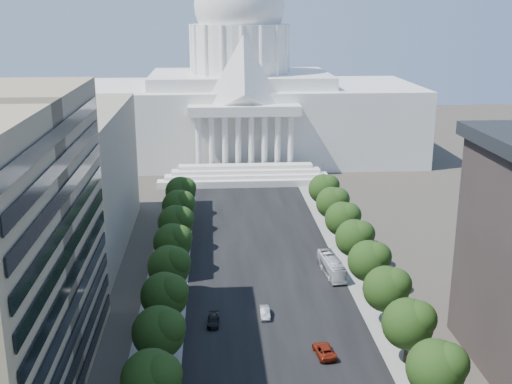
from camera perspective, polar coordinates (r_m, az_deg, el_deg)
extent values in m
cube|color=black|center=(134.67, 0.51, -5.88)|extent=(30.00, 260.00, 0.01)
cube|color=gray|center=(134.61, -7.62, -6.04)|extent=(8.00, 260.00, 0.02)
cube|color=gray|center=(137.38, 8.48, -5.61)|extent=(8.00, 260.00, 0.02)
cube|color=white|center=(222.93, -1.40, 6.32)|extent=(120.00, 50.00, 25.00)
cube|color=white|center=(220.92, -1.43, 10.03)|extent=(60.00, 40.00, 4.00)
cube|color=white|center=(195.02, -1.05, 7.29)|extent=(34.00, 8.00, 3.00)
cylinder|color=white|center=(220.08, -1.44, 12.62)|extent=(32.00, 32.00, 16.00)
ellipsoid|color=white|center=(219.67, -1.47, 16.27)|extent=(30.00, 30.00, 27.60)
cube|color=gray|center=(144.18, -19.19, 0.97)|extent=(38.00, 52.00, 30.00)
sphere|color=black|center=(83.63, -9.31, -16.11)|extent=(7.60, 7.60, 7.60)
sphere|color=black|center=(82.27, -8.43, -15.73)|extent=(5.32, 5.32, 5.32)
cylinder|color=#33261C|center=(96.27, -8.54, -14.68)|extent=(0.56, 0.56, 2.94)
sphere|color=black|center=(93.96, -8.66, -12.21)|extent=(7.60, 7.60, 7.60)
sphere|color=black|center=(92.65, -7.89, -11.81)|extent=(5.32, 5.32, 5.32)
cylinder|color=#33261C|center=(106.73, -8.06, -11.38)|extent=(0.56, 0.56, 2.94)
sphere|color=black|center=(104.65, -8.16, -9.10)|extent=(7.60, 7.60, 7.60)
sphere|color=black|center=(103.39, -7.47, -8.70)|extent=(5.32, 5.32, 5.32)
cylinder|color=#33261C|center=(117.48, -7.67, -8.68)|extent=(0.56, 0.56, 2.94)
sphere|color=black|center=(115.60, -7.76, -6.57)|extent=(7.60, 7.60, 7.60)
sphere|color=black|center=(114.37, -7.13, -6.18)|extent=(5.32, 5.32, 5.32)
cylinder|color=#33261C|center=(128.45, -7.35, -6.44)|extent=(0.56, 0.56, 2.94)
sphere|color=black|center=(126.73, -7.43, -4.48)|extent=(7.60, 7.60, 7.60)
sphere|color=black|center=(125.55, -6.86, -4.10)|extent=(5.32, 5.32, 5.32)
cylinder|color=#33261C|center=(139.59, -7.09, -4.55)|extent=(0.56, 0.56, 2.94)
sphere|color=black|center=(138.01, -7.15, -2.73)|extent=(7.60, 7.60, 7.60)
sphere|color=black|center=(136.86, -6.63, -2.37)|extent=(5.32, 5.32, 5.32)
cylinder|color=#33261C|center=(150.87, -6.86, -2.94)|extent=(0.56, 0.56, 2.94)
sphere|color=black|center=(149.41, -6.92, -1.24)|extent=(7.60, 7.60, 7.60)
sphere|color=black|center=(148.28, -6.44, -0.90)|extent=(5.32, 5.32, 5.32)
cylinder|color=#33261C|center=(162.25, -6.67, -1.56)|extent=(0.56, 0.56, 2.94)
sphere|color=black|center=(160.89, -6.73, 0.03)|extent=(7.60, 7.60, 7.60)
sphere|color=black|center=(159.78, -6.27, 0.36)|extent=(5.32, 5.32, 5.32)
sphere|color=black|center=(87.79, 15.67, -14.86)|extent=(7.60, 7.60, 7.60)
sphere|color=black|center=(87.04, 16.75, -14.37)|extent=(5.32, 5.32, 5.32)
cylinder|color=#33261C|center=(99.90, 13.15, -13.72)|extent=(0.56, 0.56, 2.94)
sphere|color=black|center=(97.68, 13.33, -11.32)|extent=(7.60, 7.60, 7.60)
sphere|color=black|center=(96.92, 14.27, -10.87)|extent=(5.32, 5.32, 5.32)
cylinder|color=#33261C|center=(110.01, 11.34, -10.67)|extent=(0.56, 0.56, 2.94)
sphere|color=black|center=(108.00, 11.47, -8.44)|extent=(7.60, 7.60, 7.60)
sphere|color=black|center=(107.22, 12.31, -8.01)|extent=(5.32, 5.32, 5.32)
cylinder|color=#33261C|center=(120.47, 9.86, -8.13)|extent=(0.56, 0.56, 2.94)
sphere|color=black|center=(118.64, 9.96, -6.06)|extent=(7.60, 7.60, 7.60)
sphere|color=black|center=(117.85, 10.71, -5.66)|extent=(5.32, 5.32, 5.32)
cylinder|color=#33261C|center=(131.20, 8.63, -6.00)|extent=(0.56, 0.56, 2.94)
sphere|color=black|center=(129.51, 8.72, -4.07)|extent=(7.60, 7.60, 7.60)
sphere|color=black|center=(128.72, 9.39, -3.69)|extent=(5.32, 5.32, 5.32)
cylinder|color=#33261C|center=(142.12, 7.60, -4.19)|extent=(0.56, 0.56, 2.94)
sphere|color=black|center=(140.57, 7.67, -2.39)|extent=(7.60, 7.60, 7.60)
sphere|color=black|center=(139.78, 8.28, -2.03)|extent=(5.32, 5.32, 5.32)
cylinder|color=#33261C|center=(153.21, 6.72, -2.64)|extent=(0.56, 0.56, 2.94)
sphere|color=black|center=(151.77, 6.78, -0.96)|extent=(7.60, 7.60, 7.60)
sphere|color=black|center=(150.98, 7.34, -0.62)|extent=(5.32, 5.32, 5.32)
cylinder|color=#33261C|center=(164.43, 5.96, -1.30)|extent=(0.56, 0.56, 2.94)
sphere|color=black|center=(163.09, 6.01, 0.28)|extent=(7.60, 7.60, 7.60)
sphere|color=black|center=(162.29, 6.53, 0.60)|extent=(5.32, 5.32, 5.32)
cylinder|color=gray|center=(88.68, 17.39, -15.93)|extent=(0.18, 0.18, 9.00)
cylinder|color=gray|center=(86.11, 16.87, -13.59)|extent=(2.40, 0.14, 0.14)
sphere|color=gray|center=(85.79, 16.16, -13.72)|extent=(0.44, 0.44, 0.44)
cylinder|color=gray|center=(109.36, 12.70, -9.16)|extent=(0.18, 0.18, 9.00)
cylinder|color=gray|center=(107.29, 12.23, -7.12)|extent=(2.40, 0.14, 0.14)
sphere|color=gray|center=(107.04, 11.65, -7.20)|extent=(0.44, 0.44, 0.44)
cylinder|color=gray|center=(131.56, 9.66, -4.57)|extent=(0.18, 0.18, 9.00)
cylinder|color=gray|center=(129.84, 9.23, -2.81)|extent=(2.40, 0.14, 0.14)
sphere|color=gray|center=(129.63, 8.76, -2.87)|extent=(0.44, 0.44, 0.44)
cylinder|color=gray|center=(154.61, 7.53, -1.31)|extent=(0.18, 0.18, 9.00)
cylinder|color=gray|center=(153.15, 7.15, 0.21)|extent=(2.40, 0.14, 0.14)
sphere|color=gray|center=(152.98, 6.74, 0.17)|extent=(0.44, 0.44, 0.44)
cylinder|color=gray|center=(178.19, 5.97, 1.09)|extent=(0.18, 0.18, 9.00)
cylinder|color=gray|center=(176.93, 5.62, 2.43)|extent=(2.40, 0.14, 0.14)
sphere|color=gray|center=(176.77, 5.27, 2.40)|extent=(0.44, 0.44, 0.44)
imported|color=#A5A6AC|center=(110.34, 0.79, -10.66)|extent=(1.61, 4.57, 1.50)
imported|color=maroon|center=(99.78, 6.09, -13.84)|extent=(3.33, 5.96, 1.57)
imported|color=black|center=(108.01, -3.83, -11.36)|extent=(2.18, 4.83, 1.37)
imported|color=silver|center=(127.08, 6.74, -6.56)|extent=(3.89, 12.44, 3.41)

